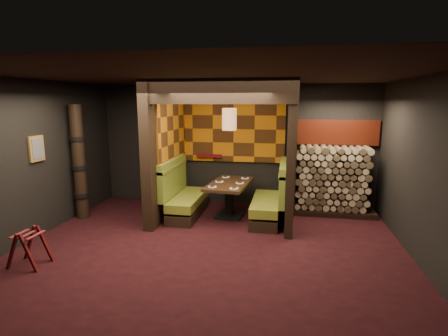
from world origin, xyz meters
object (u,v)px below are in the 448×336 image
booth_bench_left (184,197)px  luggage_rack (29,246)px  totem_column (79,163)px  firewood_stack (335,181)px  pendant_lamp (229,119)px  booth_bench_right (271,202)px  dining_table (230,193)px

booth_bench_left → luggage_rack: booth_bench_left is taller
luggage_rack → totem_column: totem_column is taller
firewood_stack → pendant_lamp: bearing=-162.9°
pendant_lamp → booth_bench_right: bearing=-0.7°
pendant_lamp → totem_column: pendant_lamp is taller
dining_table → firewood_stack: firewood_stack is taller
booth_bench_left → firewood_stack: firewood_stack is taller
dining_table → booth_bench_left: bearing=-176.5°
pendant_lamp → dining_table: bearing=90.0°
pendant_lamp → firewood_stack: bearing=17.1°
pendant_lamp → luggage_rack: size_ratio=1.61×
dining_table → totem_column: size_ratio=0.63×
dining_table → luggage_rack: (-2.62, -2.79, -0.22)m
pendant_lamp → luggage_rack: bearing=-133.7°
luggage_rack → firewood_stack: size_ratio=0.35×
dining_table → luggage_rack: dining_table is taller
booth_bench_right → pendant_lamp: 1.92m
booth_bench_right → totem_column: totem_column is taller
dining_table → luggage_rack: 3.83m
totem_column → firewood_stack: bearing=13.2°
booth_bench_left → pendant_lamp: size_ratio=1.64×
booth_bench_left → dining_table: (1.01, 0.06, 0.13)m
booth_bench_right → firewood_stack: size_ratio=0.92×
booth_bench_right → pendant_lamp: size_ratio=1.64×
dining_table → firewood_stack: size_ratio=0.87×
dining_table → totem_column: 3.22m
pendant_lamp → firewood_stack: pendant_lamp is taller
booth_bench_left → firewood_stack: size_ratio=0.92×
totem_column → booth_bench_left: bearing=14.8°
pendant_lamp → totem_column: size_ratio=0.41×
booth_bench_right → totem_column: 4.10m
luggage_rack → pendant_lamp: bearing=46.3°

